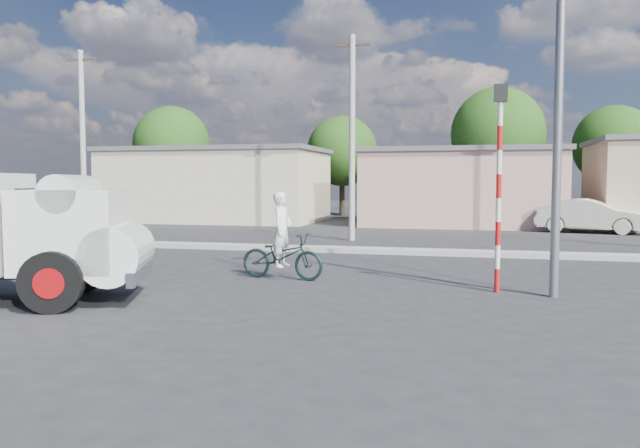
% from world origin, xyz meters
% --- Properties ---
extents(ground_plane, '(120.00, 120.00, 0.00)m').
position_xyz_m(ground_plane, '(0.00, 0.00, 0.00)').
color(ground_plane, '#252527').
rests_on(ground_plane, ground).
extents(median, '(40.00, 0.80, 0.16)m').
position_xyz_m(median, '(0.00, 8.00, 0.08)').
color(median, '#99968E').
rests_on(median, ground).
extents(bicycle, '(2.19, 1.02, 1.11)m').
position_xyz_m(bicycle, '(-1.75, 2.10, 0.55)').
color(bicycle, black).
rests_on(bicycle, ground).
extents(cyclist, '(0.52, 0.71, 1.80)m').
position_xyz_m(cyclist, '(-1.75, 2.10, 0.90)').
color(cyclist, white).
rests_on(cyclist, ground).
extents(car_cream, '(4.91, 2.62, 1.54)m').
position_xyz_m(car_cream, '(7.79, 18.18, 0.77)').
color(car_cream, beige).
rests_on(car_cream, ground).
extents(traffic_pole, '(0.28, 0.18, 4.36)m').
position_xyz_m(traffic_pole, '(3.20, 1.50, 2.59)').
color(traffic_pole, red).
rests_on(traffic_pole, ground).
extents(streetlight, '(2.34, 0.22, 9.00)m').
position_xyz_m(streetlight, '(4.14, 1.20, 4.96)').
color(streetlight, slate).
rests_on(streetlight, ground).
extents(building_row, '(37.80, 7.30, 4.44)m').
position_xyz_m(building_row, '(1.10, 22.00, 2.13)').
color(building_row, beige).
rests_on(building_row, ground).
extents(tree_row, '(34.13, 7.32, 8.10)m').
position_xyz_m(tree_row, '(-2.27, 28.62, 4.83)').
color(tree_row, '#38281E').
rests_on(tree_row, ground).
extents(utility_poles, '(35.40, 0.24, 8.00)m').
position_xyz_m(utility_poles, '(3.25, 12.00, 4.07)').
color(utility_poles, '#99968E').
rests_on(utility_poles, ground).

